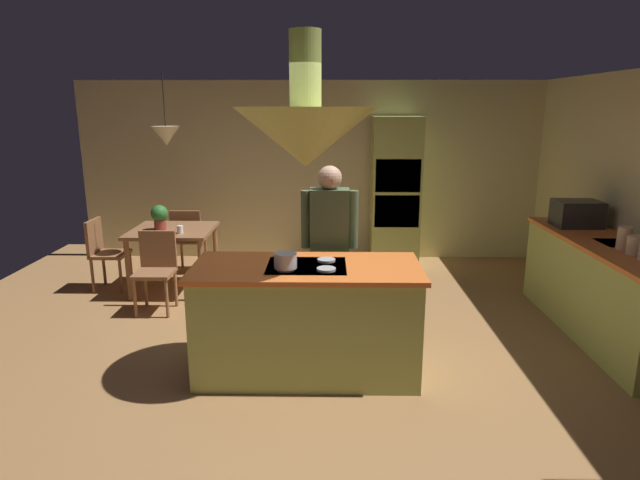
{
  "coord_description": "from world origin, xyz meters",
  "views": [
    {
      "loc": [
        0.17,
        -4.36,
        2.18
      ],
      "look_at": [
        0.1,
        0.4,
        1.0
      ],
      "focal_mm": 30.11,
      "sensor_mm": 36.0,
      "label": 1
    }
  ],
  "objects_px": {
    "oven_tower": "(395,192)",
    "dining_table": "(173,237)",
    "chair_at_corner": "(103,249)",
    "chair_facing_island": "(156,266)",
    "person_at_island": "(329,242)",
    "kitchen_island": "(307,319)",
    "cooking_pot_on_cooktop": "(285,260)",
    "chair_by_back_wall": "(188,236)",
    "potted_plant_on_table": "(160,216)",
    "microwave_on_counter": "(577,214)",
    "canister_tea": "(624,238)",
    "canister_sugar": "(635,245)",
    "cup_on_table": "(180,230)"
  },
  "relations": [
    {
      "from": "canister_sugar",
      "to": "microwave_on_counter",
      "type": "xyz_separation_m",
      "value": [
        0.0,
        1.14,
        0.06
      ]
    },
    {
      "from": "potted_plant_on_table",
      "to": "canister_tea",
      "type": "relative_size",
      "value": 1.44
    },
    {
      "from": "oven_tower",
      "to": "dining_table",
      "type": "bearing_deg",
      "value": -157.8
    },
    {
      "from": "chair_facing_island",
      "to": "microwave_on_counter",
      "type": "bearing_deg",
      "value": 1.33
    },
    {
      "from": "person_at_island",
      "to": "cup_on_table",
      "type": "bearing_deg",
      "value": 145.91
    },
    {
      "from": "potted_plant_on_table",
      "to": "microwave_on_counter",
      "type": "relative_size",
      "value": 0.65
    },
    {
      "from": "chair_by_back_wall",
      "to": "potted_plant_on_table",
      "type": "bearing_deg",
      "value": 80.37
    },
    {
      "from": "chair_facing_island",
      "to": "chair_at_corner",
      "type": "xyz_separation_m",
      "value": [
        -0.86,
        0.69,
        0.0
      ]
    },
    {
      "from": "cup_on_table",
      "to": "cooking_pot_on_cooktop",
      "type": "bearing_deg",
      "value": -55.33
    },
    {
      "from": "dining_table",
      "to": "chair_facing_island",
      "type": "bearing_deg",
      "value": -90.0
    },
    {
      "from": "chair_by_back_wall",
      "to": "cup_on_table",
      "type": "bearing_deg",
      "value": 99.78
    },
    {
      "from": "chair_by_back_wall",
      "to": "chair_at_corner",
      "type": "bearing_deg",
      "value": 38.56
    },
    {
      "from": "person_at_island",
      "to": "canister_tea",
      "type": "relative_size",
      "value": 8.03
    },
    {
      "from": "chair_facing_island",
      "to": "chair_by_back_wall",
      "type": "distance_m",
      "value": 1.37
    },
    {
      "from": "person_at_island",
      "to": "dining_table",
      "type": "bearing_deg",
      "value": 143.38
    },
    {
      "from": "chair_at_corner",
      "to": "cooking_pot_on_cooktop",
      "type": "bearing_deg",
      "value": -132.9
    },
    {
      "from": "cup_on_table",
      "to": "microwave_on_counter",
      "type": "distance_m",
      "value": 4.4
    },
    {
      "from": "cup_on_table",
      "to": "microwave_on_counter",
      "type": "bearing_deg",
      "value": -4.54
    },
    {
      "from": "canister_sugar",
      "to": "microwave_on_counter",
      "type": "height_order",
      "value": "microwave_on_counter"
    },
    {
      "from": "canister_sugar",
      "to": "canister_tea",
      "type": "xyz_separation_m",
      "value": [
        0.0,
        0.18,
        0.02
      ]
    },
    {
      "from": "cup_on_table",
      "to": "cooking_pot_on_cooktop",
      "type": "distance_m",
      "value": 2.44
    },
    {
      "from": "canister_tea",
      "to": "dining_table",
      "type": "bearing_deg",
      "value": 161.27
    },
    {
      "from": "kitchen_island",
      "to": "microwave_on_counter",
      "type": "distance_m",
      "value": 3.28
    },
    {
      "from": "microwave_on_counter",
      "to": "kitchen_island",
      "type": "bearing_deg",
      "value": -151.85
    },
    {
      "from": "dining_table",
      "to": "cup_on_table",
      "type": "height_order",
      "value": "cup_on_table"
    },
    {
      "from": "oven_tower",
      "to": "cup_on_table",
      "type": "relative_size",
      "value": 22.94
    },
    {
      "from": "person_at_island",
      "to": "cooking_pot_on_cooktop",
      "type": "distance_m",
      "value": 0.9
    },
    {
      "from": "person_at_island",
      "to": "chair_by_back_wall",
      "type": "height_order",
      "value": "person_at_island"
    },
    {
      "from": "chair_at_corner",
      "to": "chair_facing_island",
      "type": "bearing_deg",
      "value": -128.56
    },
    {
      "from": "kitchen_island",
      "to": "person_at_island",
      "type": "distance_m",
      "value": 0.87
    },
    {
      "from": "person_at_island",
      "to": "canister_tea",
      "type": "distance_m",
      "value": 2.66
    },
    {
      "from": "canister_sugar",
      "to": "chair_facing_island",
      "type": "bearing_deg",
      "value": 167.17
    },
    {
      "from": "chair_facing_island",
      "to": "canister_tea",
      "type": "distance_m",
      "value": 4.65
    },
    {
      "from": "kitchen_island",
      "to": "oven_tower",
      "type": "xyz_separation_m",
      "value": [
        1.1,
        3.24,
        0.56
      ]
    },
    {
      "from": "chair_at_corner",
      "to": "kitchen_island",
      "type": "bearing_deg",
      "value": -129.36
    },
    {
      "from": "chair_at_corner",
      "to": "microwave_on_counter",
      "type": "relative_size",
      "value": 1.89
    },
    {
      "from": "potted_plant_on_table",
      "to": "microwave_on_counter",
      "type": "xyz_separation_m",
      "value": [
        4.67,
        -0.52,
        0.15
      ]
    },
    {
      "from": "oven_tower",
      "to": "dining_table",
      "type": "distance_m",
      "value": 3.05
    },
    {
      "from": "chair_by_back_wall",
      "to": "canister_sugar",
      "type": "bearing_deg",
      "value": 152.09
    },
    {
      "from": "person_at_island",
      "to": "chair_at_corner",
      "type": "xyz_separation_m",
      "value": [
        -2.75,
        1.4,
        -0.45
      ]
    },
    {
      "from": "oven_tower",
      "to": "chair_facing_island",
      "type": "bearing_deg",
      "value": -146.85
    },
    {
      "from": "chair_by_back_wall",
      "to": "potted_plant_on_table",
      "type": "xyz_separation_m",
      "value": [
        -0.13,
        -0.74,
        0.42
      ]
    },
    {
      "from": "kitchen_island",
      "to": "chair_by_back_wall",
      "type": "relative_size",
      "value": 2.14
    },
    {
      "from": "dining_table",
      "to": "canister_tea",
      "type": "distance_m",
      "value": 4.81
    },
    {
      "from": "dining_table",
      "to": "person_at_island",
      "type": "xyz_separation_m",
      "value": [
        1.89,
        -1.4,
        0.3
      ]
    },
    {
      "from": "canister_sugar",
      "to": "canister_tea",
      "type": "height_order",
      "value": "canister_tea"
    },
    {
      "from": "canister_tea",
      "to": "cooking_pot_on_cooktop",
      "type": "height_order",
      "value": "canister_tea"
    },
    {
      "from": "canister_sugar",
      "to": "microwave_on_counter",
      "type": "relative_size",
      "value": 0.36
    },
    {
      "from": "potted_plant_on_table",
      "to": "microwave_on_counter",
      "type": "bearing_deg",
      "value": -6.41
    },
    {
      "from": "kitchen_island",
      "to": "person_at_island",
      "type": "bearing_deg",
      "value": 75.0
    }
  ]
}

